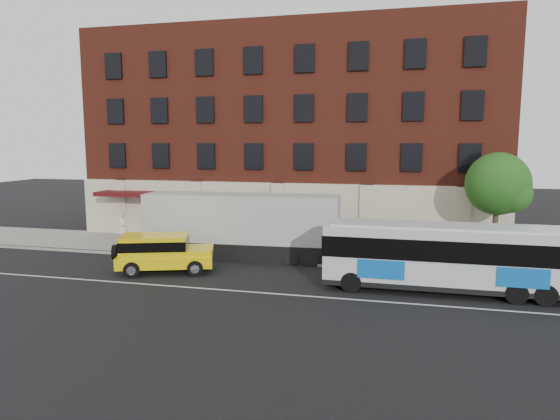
% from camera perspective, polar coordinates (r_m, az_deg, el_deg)
% --- Properties ---
extents(ground, '(120.00, 120.00, 0.00)m').
position_cam_1_polar(ground, '(23.02, -7.29, -9.59)').
color(ground, black).
rests_on(ground, ground).
extents(sidewalk, '(60.00, 6.00, 0.15)m').
position_cam_1_polar(sidewalk, '(31.29, -1.43, -4.70)').
color(sidewalk, gray).
rests_on(sidewalk, ground).
extents(kerb, '(60.00, 0.25, 0.15)m').
position_cam_1_polar(kerb, '(28.48, -2.99, -5.97)').
color(kerb, gray).
rests_on(kerb, ground).
extents(lane_line, '(60.00, 0.12, 0.01)m').
position_cam_1_polar(lane_line, '(23.47, -6.85, -9.23)').
color(lane_line, silver).
rests_on(lane_line, ground).
extents(building, '(30.00, 12.10, 15.00)m').
position_cam_1_polar(building, '(38.26, 1.62, 8.92)').
color(building, maroon).
rests_on(building, sidewalk).
extents(sign_pole, '(0.30, 0.20, 2.50)m').
position_cam_1_polar(sign_pole, '(31.76, -17.81, -2.36)').
color(sign_pole, gray).
rests_on(sign_pole, ground).
extents(street_tree, '(3.60, 3.60, 6.20)m').
position_cam_1_polar(street_tree, '(30.62, 24.13, 2.54)').
color(street_tree, '#3B2C1D').
rests_on(street_tree, sidewalk).
extents(city_bus, '(11.54, 2.51, 3.16)m').
position_cam_1_polar(city_bus, '(23.84, 19.23, -5.03)').
color(city_bus, silver).
rests_on(city_bus, ground).
extents(yellow_suv, '(5.42, 3.56, 2.02)m').
position_cam_1_polar(yellow_suv, '(26.87, -13.70, -4.66)').
color(yellow_suv, yellow).
rests_on(yellow_suv, ground).
extents(shipping_container, '(11.67, 2.96, 3.86)m').
position_cam_1_polar(shipping_container, '(29.16, -4.55, -1.98)').
color(shipping_container, black).
rests_on(shipping_container, ground).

